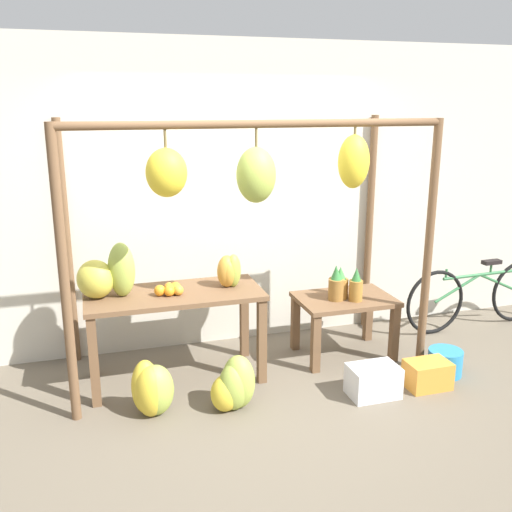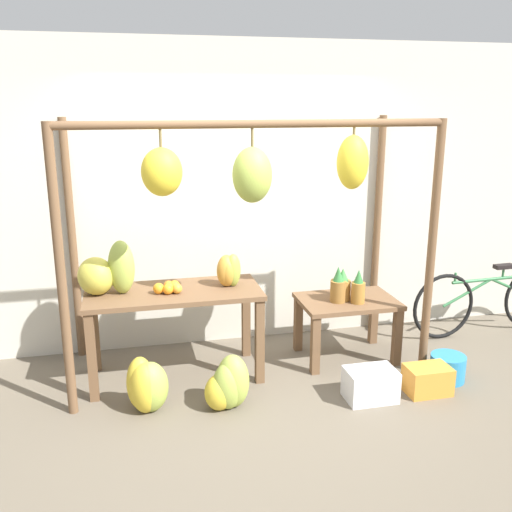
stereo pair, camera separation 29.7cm
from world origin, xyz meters
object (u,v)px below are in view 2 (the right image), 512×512
object	(u,v)px
parked_bicycle	(489,300)
banana_pile_ground_right	(227,385)
pineapple_cluster	(343,287)
blue_bucket	(448,368)
papaya_pile	(228,271)
fruit_crate_purple	(427,380)
banana_pile_ground_left	(146,386)
banana_pile_on_table	(107,272)
orange_pile	(170,287)
fruit_crate_white	(370,385)

from	to	relation	value
parked_bicycle	banana_pile_ground_right	bearing A→B (deg)	-163.21
banana_pile_ground_right	parked_bicycle	distance (m)	2.93
pineapple_cluster	blue_bucket	distance (m)	1.09
banana_pile_ground_right	blue_bucket	world-z (taller)	banana_pile_ground_right
papaya_pile	fruit_crate_purple	xyz separation A→B (m)	(1.47, -0.76, -0.78)
blue_bucket	papaya_pile	bearing A→B (deg)	160.90
pineapple_cluster	papaya_pile	size ratio (longest dim) A/B	1.11
banana_pile_ground_right	banana_pile_ground_left	bearing A→B (deg)	171.95
banana_pile_on_table	banana_pile_ground_left	bearing A→B (deg)	-66.12
banana_pile_on_table	banana_pile_ground_right	world-z (taller)	banana_pile_on_table
orange_pile	banana_pile_ground_left	distance (m)	0.81
parked_bicycle	orange_pile	bearing A→B (deg)	-174.85
banana_pile_ground_right	papaya_pile	distance (m)	0.96
blue_bucket	fruit_crate_purple	size ratio (longest dim) A/B	0.83
fruit_crate_white	parked_bicycle	size ratio (longest dim) A/B	0.23
banana_pile_on_table	blue_bucket	world-z (taller)	banana_pile_on_table
banana_pile_on_table	banana_pile_ground_left	size ratio (longest dim) A/B	1.26
banana_pile_ground_right	parked_bicycle	size ratio (longest dim) A/B	0.25
orange_pile	parked_bicycle	world-z (taller)	orange_pile
fruit_crate_white	fruit_crate_purple	distance (m)	0.49
orange_pile	banana_pile_ground_right	world-z (taller)	orange_pile
banana_pile_ground_right	parked_bicycle	bearing A→B (deg)	16.79
banana_pile_ground_left	blue_bucket	world-z (taller)	banana_pile_ground_left
orange_pile	fruit_crate_white	world-z (taller)	orange_pile
orange_pile	fruit_crate_purple	distance (m)	2.19
orange_pile	banana_pile_ground_left	bearing A→B (deg)	-117.14
pineapple_cluster	banana_pile_ground_right	distance (m)	1.39
papaya_pile	banana_pile_ground_left	bearing A→B (deg)	-143.87
fruit_crate_white	parked_bicycle	bearing A→B (deg)	30.01
fruit_crate_purple	banana_pile_on_table	bearing A→B (deg)	162.28
fruit_crate_purple	fruit_crate_white	bearing A→B (deg)	179.25
pineapple_cluster	banana_pile_ground_left	world-z (taller)	pineapple_cluster
orange_pile	papaya_pile	size ratio (longest dim) A/B	0.83
pineapple_cluster	banana_pile_ground_right	xyz separation A→B (m)	(-1.15, -0.60, -0.50)
pineapple_cluster	parked_bicycle	distance (m)	1.71
pineapple_cluster	fruit_crate_purple	bearing A→B (deg)	-58.56
banana_pile_ground_right	blue_bucket	size ratio (longest dim) A/B	1.49
parked_bicycle	banana_pile_ground_left	bearing A→B (deg)	-167.41
banana_pile_on_table	banana_pile_ground_left	world-z (taller)	banana_pile_on_table
pineapple_cluster	blue_bucket	world-z (taller)	pineapple_cluster
pineapple_cluster	parked_bicycle	world-z (taller)	pineapple_cluster
banana_pile_on_table	blue_bucket	size ratio (longest dim) A/B	1.88
banana_pile_ground_left	blue_bucket	xyz separation A→B (m)	(2.47, -0.07, -0.09)
banana_pile_ground_left	fruit_crate_white	distance (m)	1.73
fruit_crate_purple	blue_bucket	bearing A→B (deg)	30.12
banana_pile_ground_right	blue_bucket	xyz separation A→B (m)	(1.87, 0.02, -0.07)
papaya_pile	fruit_crate_white	bearing A→B (deg)	-37.67
banana_pile_ground_left	parked_bicycle	size ratio (longest dim) A/B	0.25
pineapple_cluster	banana_pile_ground_right	bearing A→B (deg)	-152.56
banana_pile_ground_left	banana_pile_ground_right	xyz separation A→B (m)	(0.60, -0.09, -0.02)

